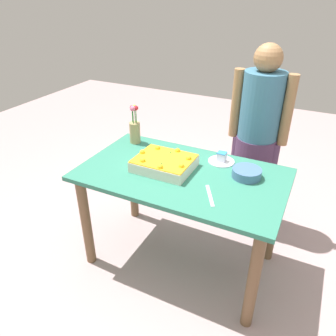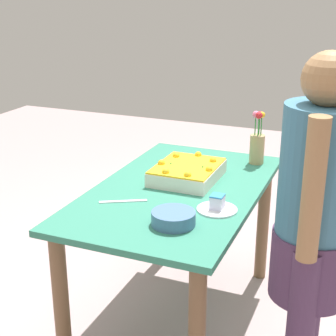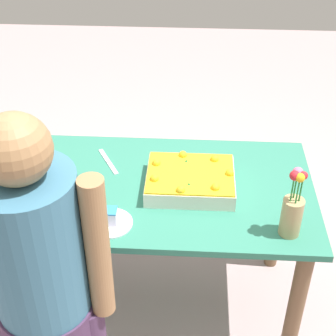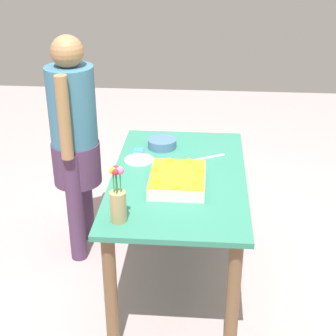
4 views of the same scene
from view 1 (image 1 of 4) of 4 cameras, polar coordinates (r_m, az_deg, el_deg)
ground_plane at (r=2.60m, az=2.09°, el=-15.40°), size 8.00×8.00×0.00m
dining_table at (r=2.21m, az=2.38°, el=-3.82°), size 1.34×0.78×0.76m
sheet_cake at (r=2.16m, az=-0.65°, el=0.88°), size 0.38×0.31×0.10m
serving_plate_with_slice at (r=2.28m, az=9.29°, el=1.53°), size 0.18×0.18×0.07m
cake_knife at (r=1.92m, az=7.30°, el=-4.77°), size 0.12×0.20×0.00m
flower_vase at (r=2.52m, az=-5.81°, el=6.79°), size 0.08×0.08×0.30m
fruit_bowl at (r=2.13m, az=13.54°, el=-0.86°), size 0.19×0.19×0.06m
person_standing at (r=2.61m, az=15.38°, el=6.30°), size 0.45×0.31×1.49m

